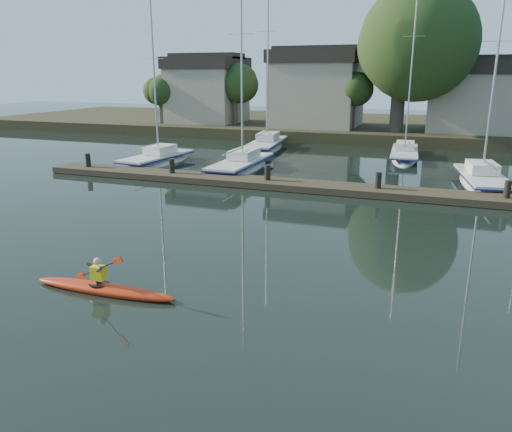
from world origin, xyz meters
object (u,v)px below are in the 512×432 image
(sailboat_1, at_px, (241,173))
(sailboat_3, at_px, (481,189))
(sailboat_5, at_px, (266,151))
(dock, at_px, (320,187))
(sailboat_6, at_px, (404,160))
(kayak, at_px, (103,287))
(sailboat_0, at_px, (157,167))

(sailboat_1, distance_m, sailboat_3, 14.47)
(sailboat_3, bearing_deg, sailboat_5, 142.21)
(dock, distance_m, sailboat_6, 13.33)
(sailboat_3, bearing_deg, sailboat_1, 173.11)
(sailboat_1, bearing_deg, kayak, -80.33)
(sailboat_6, bearing_deg, dock, -107.98)
(kayak, relative_size, sailboat_0, 0.37)
(dock, height_order, sailboat_3, sailboat_3)
(sailboat_1, relative_size, sailboat_6, 0.99)
(dock, height_order, sailboat_6, sailboat_6)
(kayak, distance_m, sailboat_1, 19.28)
(sailboat_5, xyz_separation_m, sailboat_6, (11.14, -0.73, 0.03))
(sailboat_6, bearing_deg, kayak, -106.01)
(sailboat_5, bearing_deg, dock, -66.72)
(sailboat_3, height_order, sailboat_6, sailboat_6)
(sailboat_0, relative_size, sailboat_1, 0.84)
(sailboat_3, bearing_deg, sailboat_0, 172.67)
(sailboat_3, distance_m, sailboat_6, 9.79)
(dock, distance_m, sailboat_0, 13.26)
(sailboat_1, bearing_deg, sailboat_6, 41.85)
(sailboat_5, height_order, sailboat_6, sailboat_5)
(dock, height_order, sailboat_1, sailboat_1)
(sailboat_0, relative_size, sailboat_6, 0.83)
(sailboat_3, relative_size, sailboat_5, 0.84)
(sailboat_0, height_order, sailboat_6, sailboat_6)
(sailboat_1, bearing_deg, sailboat_3, 0.54)
(kayak, distance_m, sailboat_3, 22.20)
(dock, distance_m, sailboat_3, 9.32)
(dock, distance_m, sailboat_1, 7.51)
(kayak, xyz_separation_m, sailboat_6, (6.32, 27.72, -0.35))
(sailboat_0, relative_size, sailboat_5, 0.77)
(sailboat_0, bearing_deg, sailboat_1, 4.37)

